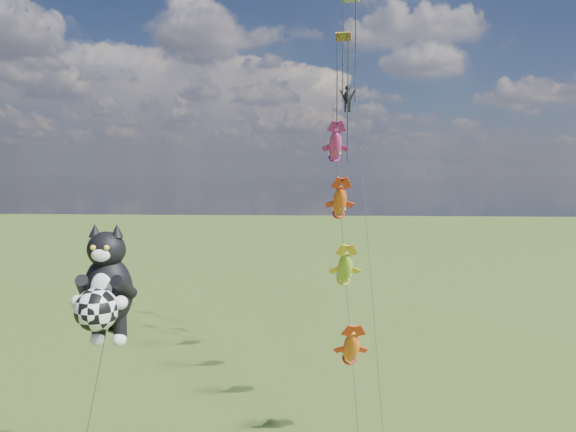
{
  "coord_description": "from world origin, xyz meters",
  "views": [
    {
      "loc": [
        13.73,
        -23.16,
        13.79
      ],
      "look_at": [
        11.55,
        10.05,
        11.11
      ],
      "focal_mm": 35.0,
      "sensor_mm": 36.0,
      "label": 1
    }
  ],
  "objects": [
    {
      "name": "fish_windsock_rig",
      "position": [
        14.72,
        8.02,
        10.27
      ],
      "size": [
        1.7,
        15.93,
        18.32
      ],
      "rotation": [
        0.0,
        0.0,
        0.4
      ],
      "color": "brown",
      "rests_on": "ground"
    },
    {
      "name": "cat_kite_rig",
      "position": [
        5.07,
        -1.83,
        9.13
      ],
      "size": [
        2.3,
        4.08,
        11.7
      ],
      "rotation": [
        0.0,
        0.0,
        -0.24
      ],
      "color": "brown",
      "rests_on": "ground"
    },
    {
      "name": "parafoil_rig",
      "position": [
        15.23,
        14.35,
        19.48
      ],
      "size": [
        2.31,
        17.51,
        25.99
      ],
      "rotation": [
        0.0,
        0.0,
        0.15
      ],
      "color": "brown",
      "rests_on": "ground"
    }
  ]
}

